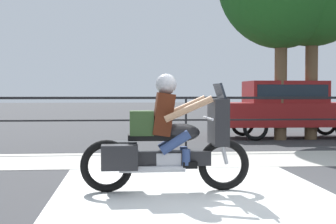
% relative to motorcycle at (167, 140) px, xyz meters
% --- Properties ---
extents(ground_plane, '(120.00, 120.00, 0.00)m').
position_rel_motorcycle_xyz_m(ground_plane, '(0.93, -0.12, -0.71)').
color(ground_plane, '#38383A').
extents(sidewalk_band, '(44.00, 2.40, 0.01)m').
position_rel_motorcycle_xyz_m(sidewalk_band, '(0.93, 3.28, -0.71)').
color(sidewalk_band, '#B7B2A8').
rests_on(sidewalk_band, ground).
extents(crosswalk_band, '(3.76, 6.00, 0.01)m').
position_rel_motorcycle_xyz_m(crosswalk_band, '(0.35, -0.32, -0.71)').
color(crosswalk_band, silver).
rests_on(crosswalk_band, ground).
extents(fence_railing, '(36.00, 0.05, 1.26)m').
position_rel_motorcycle_xyz_m(fence_railing, '(0.93, 5.33, 0.28)').
color(fence_railing, black).
rests_on(fence_railing, ground).
extents(motorcycle, '(2.34, 0.76, 1.62)m').
position_rel_motorcycle_xyz_m(motorcycle, '(0.00, 0.00, 0.00)').
color(motorcycle, black).
rests_on(motorcycle, ground).
extents(parked_car, '(4.31, 1.71, 1.70)m').
position_rel_motorcycle_xyz_m(parked_car, '(4.36, 7.92, 0.25)').
color(parked_car, maroon).
rests_on(parked_car, ground).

